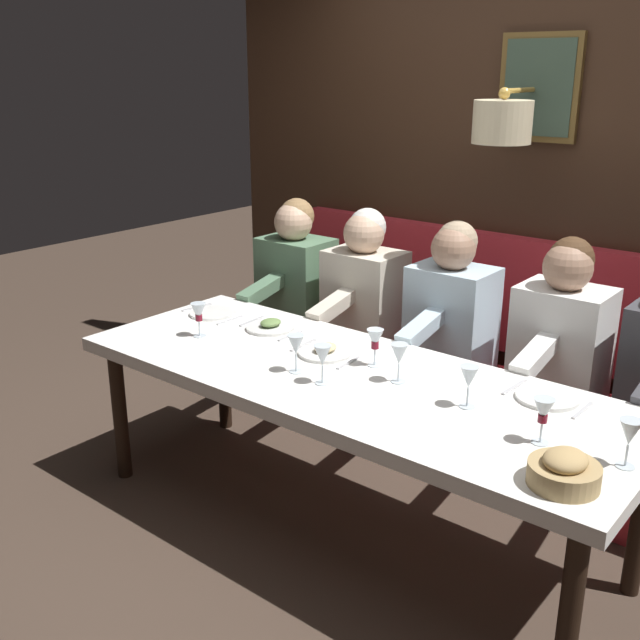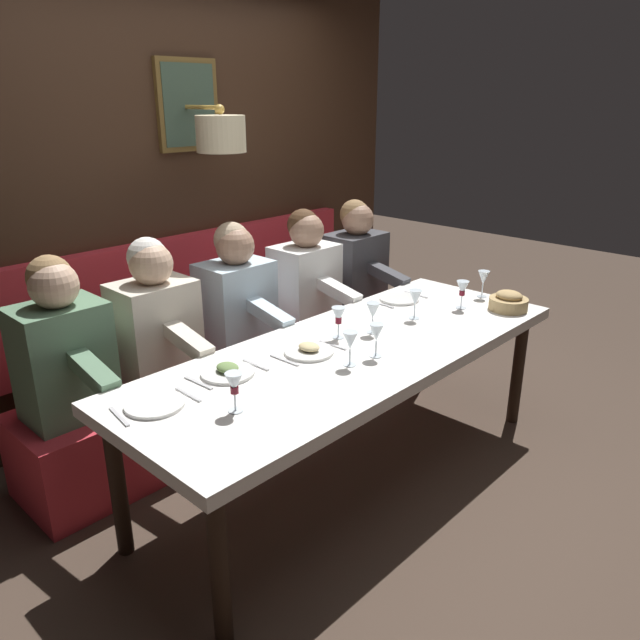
# 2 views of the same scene
# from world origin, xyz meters

# --- Properties ---
(ground_plane) EXTENTS (12.00, 12.00, 0.00)m
(ground_plane) POSITION_xyz_m (0.00, 0.00, 0.00)
(ground_plane) COLOR #423328
(dining_table) EXTENTS (0.90, 2.46, 0.74)m
(dining_table) POSITION_xyz_m (0.00, 0.00, 0.68)
(dining_table) COLOR white
(dining_table) RESTS_ON ground_plane
(banquette_bench) EXTENTS (0.52, 2.66, 0.45)m
(banquette_bench) POSITION_xyz_m (0.89, 0.00, 0.23)
(banquette_bench) COLOR red
(banquette_bench) RESTS_ON ground_plane
(back_wall_panel) EXTENTS (0.59, 3.86, 2.90)m
(back_wall_panel) POSITION_xyz_m (1.46, -0.00, 1.37)
(back_wall_panel) COLOR #382316
(back_wall_panel) RESTS_ON ground_plane
(diner_near) EXTENTS (0.60, 0.40, 0.79)m
(diner_near) POSITION_xyz_m (0.88, -0.55, 0.82)
(diner_near) COLOR white
(diner_near) RESTS_ON banquette_bench
(diner_middle) EXTENTS (0.60, 0.40, 0.79)m
(diner_middle) POSITION_xyz_m (0.88, 0.02, 0.82)
(diner_middle) COLOR silver
(diner_middle) RESTS_ON banquette_bench
(diner_far) EXTENTS (0.60, 0.40, 0.79)m
(diner_far) POSITION_xyz_m (0.88, 0.56, 0.82)
(diner_far) COLOR beige
(diner_far) RESTS_ON banquette_bench
(diner_farthest) EXTENTS (0.60, 0.40, 0.79)m
(diner_farthest) POSITION_xyz_m (0.88, 1.05, 0.82)
(diner_farthest) COLOR #567A5B
(diner_farthest) RESTS_ON banquette_bench
(place_setting_0) EXTENTS (0.24, 0.31, 0.01)m
(place_setting_0) POSITION_xyz_m (0.28, -0.75, 0.75)
(place_setting_0) COLOR silver
(place_setting_0) RESTS_ON dining_table
(place_setting_1) EXTENTS (0.24, 0.31, 0.05)m
(place_setting_1) POSITION_xyz_m (0.20, 0.62, 0.75)
(place_setting_1) COLOR silver
(place_setting_1) RESTS_ON dining_table
(place_setting_2) EXTENTS (0.24, 0.31, 0.05)m
(place_setting_2) POSITION_xyz_m (0.11, 0.21, 0.75)
(place_setting_2) COLOR silver
(place_setting_2) RESTS_ON dining_table
(place_setting_3) EXTENTS (0.24, 0.32, 0.01)m
(place_setting_3) POSITION_xyz_m (0.18, 1.01, 0.75)
(place_setting_3) COLOR white
(place_setting_3) RESTS_ON dining_table
(wine_glass_0) EXTENTS (0.07, 0.07, 0.16)m
(wine_glass_0) POSITION_xyz_m (0.06, -0.21, 0.86)
(wine_glass_0) COLOR silver
(wine_glass_0) RESTS_ON dining_table
(wine_glass_1) EXTENTS (0.07, 0.07, 0.16)m
(wine_glass_1) POSITION_xyz_m (-0.08, 0.81, 0.86)
(wine_glass_1) COLOR silver
(wine_glass_1) RESTS_ON dining_table
(wine_glass_2) EXTENTS (0.07, 0.07, 0.16)m
(wine_glass_2) POSITION_xyz_m (-0.07, -0.87, 0.86)
(wine_glass_2) COLOR silver
(wine_glass_2) RESTS_ON dining_table
(wine_glass_3) EXTENTS (0.07, 0.07, 0.16)m
(wine_glass_3) POSITION_xyz_m (-0.15, 0.02, 0.86)
(wine_glass_3) COLOR silver
(wine_glass_3) RESTS_ON dining_table
(wine_glass_4) EXTENTS (0.07, 0.07, 0.16)m
(wine_glass_4) POSITION_xyz_m (0.14, -0.04, 0.86)
(wine_glass_4) COLOR silver
(wine_glass_4) RESTS_ON dining_table
(wine_glass_5) EXTENTS (0.07, 0.07, 0.16)m
(wine_glass_5) POSITION_xyz_m (-0.13, 0.18, 0.86)
(wine_glass_5) COLOR silver
(wine_glass_5) RESTS_ON dining_table
(wine_glass_6) EXTENTS (0.07, 0.07, 0.16)m
(wine_glass_6) POSITION_xyz_m (0.02, -0.54, 0.86)
(wine_glass_6) COLOR silver
(wine_glass_6) RESTS_ON dining_table
(wine_glass_7) EXTENTS (0.07, 0.07, 0.16)m
(wine_glass_7) POSITION_xyz_m (-0.05, -1.15, 0.86)
(wine_glass_7) COLOR silver
(wine_glass_7) RESTS_ON dining_table
(bread_bowl) EXTENTS (0.22, 0.22, 0.12)m
(bread_bowl) POSITION_xyz_m (-0.28, -1.04, 0.79)
(bread_bowl) COLOR tan
(bread_bowl) RESTS_ON dining_table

